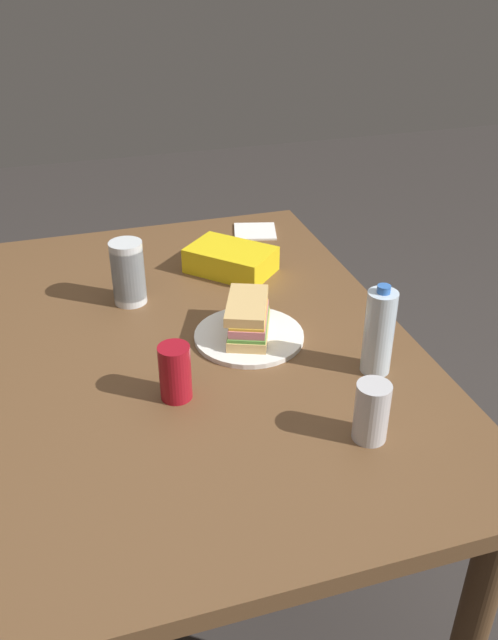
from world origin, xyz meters
TOP-DOWN VIEW (x-y plane):
  - ground_plane at (0.00, 0.00)m, footprint 8.00×8.00m
  - dining_table at (0.00, 0.00)m, footprint 1.42×0.96m
  - paper_plate at (-0.03, -0.11)m, footprint 0.26×0.26m
  - sandwich at (-0.03, -0.11)m, footprint 0.20×0.15m
  - soda_can_red at (-0.20, 0.10)m, footprint 0.07×0.07m
  - chip_bag at (0.32, -0.16)m, footprint 0.27×0.27m
  - water_bottle_tall at (-0.24, -0.34)m, footprint 0.06×0.06m
  - plastic_cup_stack at (0.23, 0.13)m, footprint 0.08×0.08m
  - soda_can_silver at (-0.43, -0.23)m, footprint 0.07×0.07m
  - paper_napkin at (0.56, -0.31)m, footprint 0.16×0.16m

SIDE VIEW (x-z plane):
  - ground_plane at x=0.00m, z-range 0.00..0.00m
  - dining_table at x=0.00m, z-range 0.28..1.05m
  - paper_napkin at x=0.56m, z-range 0.76..0.77m
  - paper_plate at x=-0.03m, z-range 0.76..0.78m
  - chip_bag at x=0.32m, z-range 0.76..0.83m
  - sandwich at x=-0.03m, z-range 0.78..0.86m
  - soda_can_red at x=-0.20m, z-range 0.76..0.89m
  - soda_can_silver at x=-0.43m, z-range 0.76..0.89m
  - plastic_cup_stack at x=0.23m, z-range 0.76..0.93m
  - water_bottle_tall at x=-0.24m, z-range 0.76..0.97m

